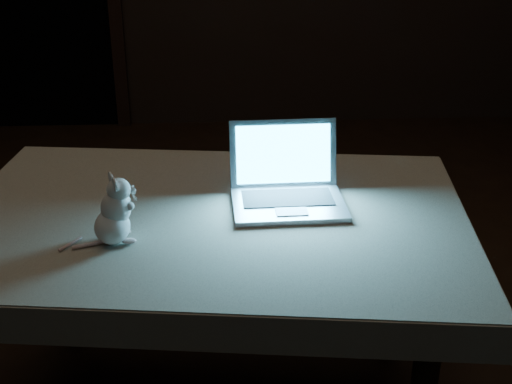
{
  "coord_description": "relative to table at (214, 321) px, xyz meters",
  "views": [
    {
      "loc": [
        0.02,
        -1.82,
        1.48
      ],
      "look_at": [
        0.11,
        -0.24,
        0.75
      ],
      "focal_mm": 48.0,
      "sensor_mm": 36.0,
      "label": 1
    }
  ],
  "objects": [
    {
      "name": "floor",
      "position": [
        0.01,
        0.21,
        -0.33
      ],
      "size": [
        5.0,
        5.0,
        0.0
      ],
      "primitive_type": "plane",
      "color": "black",
      "rests_on": "ground"
    },
    {
      "name": "table",
      "position": [
        0.0,
        0.0,
        0.0
      ],
      "size": [
        1.34,
        0.95,
        0.67
      ],
      "primitive_type": null,
      "rotation": [
        0.0,
        0.0,
        -0.12
      ],
      "color": "black",
      "rests_on": "floor"
    },
    {
      "name": "tablecloth",
      "position": [
        -0.08,
        -0.03,
        0.3
      ],
      "size": [
        1.45,
        1.06,
        0.09
      ],
      "primitive_type": null,
      "rotation": [
        0.0,
        0.0,
        0.13
      ],
      "color": "#B9AE98",
      "rests_on": "table"
    },
    {
      "name": "laptop",
      "position": [
        0.21,
        0.02,
        0.44
      ],
      "size": [
        0.31,
        0.27,
        0.2
      ],
      "primitive_type": null,
      "rotation": [
        0.0,
        0.0,
        0.03
      ],
      "color": "#AAA9AE",
      "rests_on": "tablecloth"
    },
    {
      "name": "plush_mouse",
      "position": [
        -0.23,
        -0.14,
        0.43
      ],
      "size": [
        0.13,
        0.13,
        0.17
      ],
      "primitive_type": null,
      "rotation": [
        0.0,
        0.0,
        0.06
      ],
      "color": "white",
      "rests_on": "tablecloth"
    }
  ]
}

